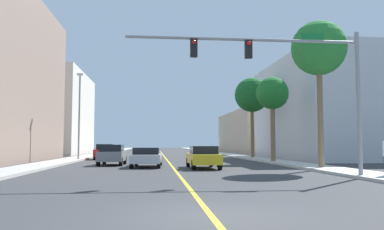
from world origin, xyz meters
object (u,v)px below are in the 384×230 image
(palm_near, at_px, (319,49))
(car_silver, at_px, (147,157))
(palm_far, at_px, (252,95))
(car_gray, at_px, (112,155))
(car_red, at_px, (105,151))
(car_yellow, at_px, (203,157))
(street_lamp, at_px, (79,111))
(traffic_signal_mast, at_px, (289,68))
(palm_mid, at_px, (272,95))

(palm_near, relative_size, car_silver, 1.99)
(palm_far, relative_size, car_gray, 2.18)
(palm_far, xyz_separation_m, car_red, (-15.26, 0.33, -5.89))
(car_yellow, xyz_separation_m, car_silver, (-3.64, 1.84, -0.04))
(car_yellow, bearing_deg, palm_near, -14.25)
(street_lamp, distance_m, car_yellow, 16.74)
(car_yellow, bearing_deg, car_silver, 152.74)
(traffic_signal_mast, relative_size, car_red, 2.59)
(car_gray, distance_m, car_yellow, 7.65)
(traffic_signal_mast, xyz_separation_m, car_silver, (-6.70, 9.55, -4.38))
(street_lamp, distance_m, palm_near, 22.78)
(palm_far, bearing_deg, palm_mid, -92.72)
(street_lamp, xyz_separation_m, palm_mid, (16.99, -6.01, 1.06))
(car_red, bearing_deg, car_gray, 98.77)
(car_silver, height_order, car_red, car_red)
(palm_mid, distance_m, car_yellow, 10.68)
(palm_near, xyz_separation_m, car_red, (-15.29, 17.11, -6.75))
(palm_near, height_order, car_silver, palm_near)
(palm_mid, relative_size, car_yellow, 1.56)
(palm_near, height_order, car_red, palm_near)
(palm_mid, bearing_deg, car_red, 149.59)
(palm_mid, distance_m, palm_far, 8.46)
(street_lamp, relative_size, palm_mid, 1.16)
(palm_mid, height_order, car_yellow, palm_mid)
(palm_mid, xyz_separation_m, palm_far, (0.40, 8.39, 0.97))
(palm_near, bearing_deg, car_silver, 161.63)
(traffic_signal_mast, bearing_deg, palm_mid, 75.67)
(palm_mid, height_order, car_silver, palm_mid)
(car_gray, bearing_deg, traffic_signal_mast, -50.70)
(car_gray, height_order, car_yellow, car_gray)
(street_lamp, relative_size, car_gray, 2.11)
(car_gray, relative_size, car_red, 0.91)
(palm_mid, height_order, palm_far, palm_far)
(car_yellow, height_order, car_silver, car_yellow)
(street_lamp, height_order, palm_mid, street_lamp)
(car_yellow, bearing_deg, palm_mid, 44.10)
(car_gray, relative_size, car_yellow, 0.86)
(palm_far, height_order, car_yellow, palm_far)
(car_silver, bearing_deg, traffic_signal_mast, -52.17)
(car_gray, height_order, car_red, car_red)
(traffic_signal_mast, relative_size, palm_mid, 1.56)
(traffic_signal_mast, bearing_deg, palm_far, 79.86)
(traffic_signal_mast, bearing_deg, car_red, 115.88)
(palm_near, xyz_separation_m, car_silver, (-10.80, 3.59, -6.84))
(palm_near, relative_size, palm_far, 1.09)
(street_lamp, relative_size, palm_far, 0.97)
(street_lamp, height_order, car_gray, street_lamp)
(street_lamp, xyz_separation_m, palm_near, (17.42, -14.39, 2.89))
(palm_mid, height_order, car_gray, palm_mid)
(palm_mid, bearing_deg, car_silver, -155.15)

